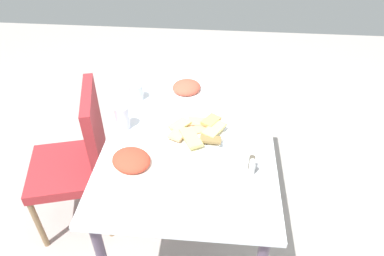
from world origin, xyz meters
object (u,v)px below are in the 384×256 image
at_px(fork, 216,176).
at_px(spoon, 207,176).
at_px(salad_plate_greens, 131,161).
at_px(dining_chair, 79,155).
at_px(condiment_caddy, 251,168).
at_px(drinking_glass, 136,92).
at_px(soda_can, 123,118).
at_px(pide_platter, 196,132).
at_px(paper_napkin, 211,177).
at_px(dining_table, 191,145).
at_px(salad_plate_rice, 187,88).

relative_size(fork, spoon, 1.03).
bearing_deg(spoon, salad_plate_greens, 96.52).
height_order(dining_chair, condiment_caddy, dining_chair).
xyz_separation_m(salad_plate_greens, drinking_glass, (0.51, 0.09, 0.02)).
bearing_deg(drinking_glass, soda_can, 177.87).
bearing_deg(drinking_glass, fork, -140.64).
height_order(pide_platter, drinking_glass, drinking_glass).
distance_m(pide_platter, salad_plate_greens, 0.35).
distance_m(drinking_glass, condiment_caddy, 0.79).
bearing_deg(pide_platter, condiment_caddy, -132.20).
bearing_deg(spoon, paper_napkin, -75.81).
bearing_deg(condiment_caddy, soda_can, 67.38).
height_order(dining_chair, drinking_glass, dining_chair).
relative_size(pide_platter, spoon, 1.71).
height_order(dining_table, salad_plate_greens, salad_plate_greens).
bearing_deg(dining_table, drinking_glass, 51.56).
bearing_deg(salad_plate_greens, pide_platter, -49.04).
bearing_deg(salad_plate_rice, paper_napkin, -165.41).
height_order(fork, spoon, same).
height_order(dining_chair, paper_napkin, dining_chair).
distance_m(paper_napkin, condiment_caddy, 0.17).
distance_m(salad_plate_rice, paper_napkin, 0.67).
relative_size(salad_plate_greens, condiment_caddy, 2.22).
height_order(spoon, condiment_caddy, condiment_caddy).
height_order(pide_platter, paper_napkin, pide_platter).
relative_size(salad_plate_greens, drinking_glass, 2.57).
xyz_separation_m(dining_chair, paper_napkin, (-0.35, -0.74, 0.26)).
relative_size(drinking_glass, paper_napkin, 0.77).
height_order(dining_chair, spoon, dining_chair).
distance_m(dining_table, soda_can, 0.36).
relative_size(dining_chair, salad_plate_greens, 3.94).
bearing_deg(fork, pide_platter, 31.54).
distance_m(salad_plate_greens, condiment_caddy, 0.52).
bearing_deg(salad_plate_greens, soda_can, 20.89).
bearing_deg(drinking_glass, dining_table, -128.44).
relative_size(dining_chair, spoon, 5.11).
relative_size(dining_table, paper_napkin, 10.22).
bearing_deg(paper_napkin, condiment_caddy, -76.54).
xyz_separation_m(salad_plate_greens, salad_plate_rice, (0.60, -0.18, 0.00)).
distance_m(drinking_glass, fork, 0.71).
xyz_separation_m(dining_table, paper_napkin, (-0.30, -0.11, 0.09)).
distance_m(soda_can, paper_napkin, 0.54).
relative_size(dining_table, salad_plate_rice, 5.39).
height_order(dining_chair, salad_plate_rice, dining_chair).
distance_m(dining_table, pide_platter, 0.11).
bearing_deg(spoon, soda_can, 69.53).
bearing_deg(paper_napkin, drinking_glass, 38.22).
height_order(salad_plate_rice, soda_can, soda_can).
distance_m(salad_plate_greens, salad_plate_rice, 0.63).
bearing_deg(dining_table, soda_can, 90.36).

